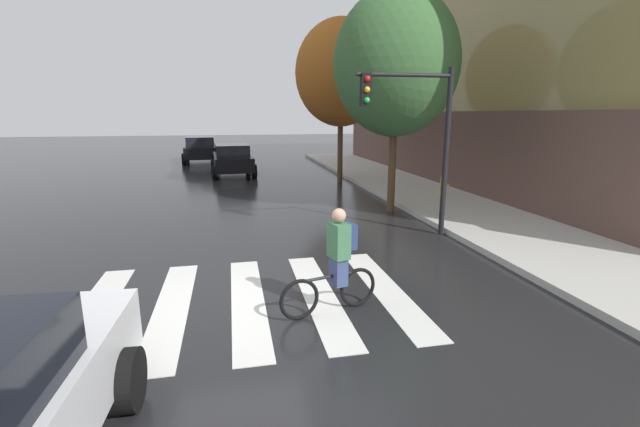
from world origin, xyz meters
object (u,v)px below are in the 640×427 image
at_px(cyclist, 337,261).
at_px(fire_hydrant, 443,185).
at_px(sedan_far, 201,149).
at_px(street_tree_near, 396,64).
at_px(sedan_mid, 232,159).
at_px(traffic_light_near, 417,124).
at_px(street_tree_mid, 341,73).

bearing_deg(cyclist, fire_hydrant, 53.37).
bearing_deg(sedan_far, fire_hydrant, -57.21).
xyz_separation_m(sedan_far, street_tree_near, (6.94, -16.42, 3.73)).
bearing_deg(street_tree_near, fire_hydrant, 30.16).
bearing_deg(street_tree_near, sedan_far, 112.91).
xyz_separation_m(cyclist, fire_hydrant, (6.13, 8.24, -0.31)).
height_order(sedan_mid, cyclist, cyclist).
xyz_separation_m(sedan_mid, street_tree_near, (4.97, -9.75, 3.77)).
relative_size(sedan_mid, traffic_light_near, 1.11).
height_order(traffic_light_near, street_tree_near, street_tree_near).
relative_size(sedan_mid, fire_hydrant, 5.96).
xyz_separation_m(fire_hydrant, street_tree_near, (-2.65, -1.54, 4.05)).
bearing_deg(traffic_light_near, sedan_far, 108.36).
bearing_deg(cyclist, traffic_light_near, 52.19).
bearing_deg(sedan_mid, fire_hydrant, -47.16).
xyz_separation_m(traffic_light_near, street_tree_near, (0.53, 2.90, 1.72)).
relative_size(fire_hydrant, street_tree_mid, 0.11).
bearing_deg(sedan_mid, street_tree_mid, -35.52).
bearing_deg(traffic_light_near, cyclist, -127.81).
height_order(sedan_mid, sedan_far, sedan_far).
bearing_deg(street_tree_mid, traffic_light_near, -92.65).
bearing_deg(fire_hydrant, street_tree_near, -149.84).
distance_m(cyclist, street_tree_near, 8.43).
bearing_deg(street_tree_near, cyclist, -117.45).
distance_m(cyclist, traffic_light_near, 5.23).
bearing_deg(sedan_far, traffic_light_near, -71.64).
height_order(sedan_far, street_tree_mid, street_tree_mid).
bearing_deg(street_tree_mid, street_tree_near, -89.05).
bearing_deg(cyclist, sedan_far, 98.50).
xyz_separation_m(sedan_far, street_tree_mid, (6.84, -10.15, 3.99)).
relative_size(sedan_far, traffic_light_near, 1.16).
distance_m(street_tree_near, street_tree_mid, 6.28).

